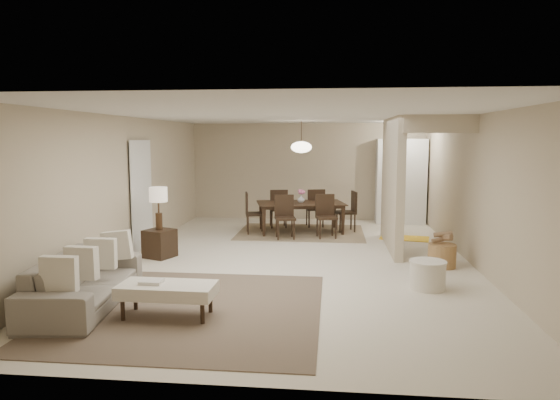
# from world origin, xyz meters

# --- Properties ---
(floor) EXTENTS (9.00, 9.00, 0.00)m
(floor) POSITION_xyz_m (0.00, 0.00, 0.00)
(floor) COLOR beige
(floor) RESTS_ON ground
(ceiling) EXTENTS (9.00, 9.00, 0.00)m
(ceiling) POSITION_xyz_m (0.00, 0.00, 2.50)
(ceiling) COLOR white
(ceiling) RESTS_ON back_wall
(back_wall) EXTENTS (6.00, 0.00, 6.00)m
(back_wall) POSITION_xyz_m (0.00, 4.50, 1.25)
(back_wall) COLOR #BEAC90
(back_wall) RESTS_ON floor
(left_wall) EXTENTS (0.00, 9.00, 9.00)m
(left_wall) POSITION_xyz_m (-3.00, 0.00, 1.25)
(left_wall) COLOR #BEAC90
(left_wall) RESTS_ON floor
(right_wall) EXTENTS (0.00, 9.00, 9.00)m
(right_wall) POSITION_xyz_m (3.00, 0.00, 1.25)
(right_wall) COLOR #BEAC90
(right_wall) RESTS_ON floor
(partition) EXTENTS (0.15, 2.50, 2.50)m
(partition) POSITION_xyz_m (1.80, 1.25, 1.25)
(partition) COLOR #BEAC90
(partition) RESTS_ON floor
(doorway) EXTENTS (0.04, 0.90, 2.04)m
(doorway) POSITION_xyz_m (-2.97, 0.60, 1.02)
(doorway) COLOR black
(doorway) RESTS_ON floor
(pantry_cabinet) EXTENTS (1.20, 0.55, 2.10)m
(pantry_cabinet) POSITION_xyz_m (2.35, 4.15, 1.05)
(pantry_cabinet) COLOR white
(pantry_cabinet) RESTS_ON floor
(flush_light) EXTENTS (0.44, 0.44, 0.05)m
(flush_light) POSITION_xyz_m (2.30, 3.20, 2.46)
(flush_light) COLOR white
(flush_light) RESTS_ON ceiling
(living_rug) EXTENTS (3.20, 3.20, 0.01)m
(living_rug) POSITION_xyz_m (-1.08, -2.64, 0.01)
(living_rug) COLOR brown
(living_rug) RESTS_ON floor
(sofa) EXTENTS (2.27, 1.09, 0.64)m
(sofa) POSITION_xyz_m (-2.45, -2.64, 0.32)
(sofa) COLOR gray
(sofa) RESTS_ON floor
(ottoman_bench) EXTENTS (1.14, 0.54, 0.41)m
(ottoman_bench) POSITION_xyz_m (-1.28, -2.94, 0.32)
(ottoman_bench) COLOR silver
(ottoman_bench) RESTS_ON living_rug
(side_table) EXTENTS (0.59, 0.59, 0.50)m
(side_table) POSITION_xyz_m (-2.40, -0.03, 0.25)
(side_table) COLOR black
(side_table) RESTS_ON floor
(table_lamp) EXTENTS (0.32, 0.32, 0.76)m
(table_lamp) POSITION_xyz_m (-2.40, -0.03, 1.06)
(table_lamp) COLOR #422D1C
(table_lamp) RESTS_ON side_table
(round_pouf) EXTENTS (0.51, 0.51, 0.40)m
(round_pouf) POSITION_xyz_m (2.01, -1.46, 0.20)
(round_pouf) COLOR silver
(round_pouf) RESTS_ON floor
(wicker_basket) EXTENTS (0.54, 0.54, 0.38)m
(wicker_basket) POSITION_xyz_m (2.47, -0.21, 0.19)
(wicker_basket) COLOR brown
(wicker_basket) RESTS_ON floor
(dining_rug) EXTENTS (2.80, 2.10, 0.01)m
(dining_rug) POSITION_xyz_m (-0.04, 2.59, 0.01)
(dining_rug) COLOR #8B7556
(dining_rug) RESTS_ON floor
(dining_table) EXTENTS (2.12, 1.46, 0.68)m
(dining_table) POSITION_xyz_m (-0.04, 2.59, 0.34)
(dining_table) COLOR black
(dining_table) RESTS_ON dining_rug
(dining_chairs) EXTENTS (2.51, 2.03, 0.92)m
(dining_chairs) POSITION_xyz_m (-0.04, 2.59, 0.46)
(dining_chairs) COLOR black
(dining_chairs) RESTS_ON dining_rug
(vase) EXTENTS (0.17, 0.17, 0.17)m
(vase) POSITION_xyz_m (-0.04, 2.59, 0.76)
(vase) COLOR silver
(vase) RESTS_ON dining_table
(yellow_mat) EXTENTS (1.11, 0.81, 0.01)m
(yellow_mat) POSITION_xyz_m (2.20, 2.17, 0.01)
(yellow_mat) COLOR yellow
(yellow_mat) RESTS_ON floor
(pendant_light) EXTENTS (0.46, 0.46, 0.71)m
(pendant_light) POSITION_xyz_m (-0.04, 2.59, 1.92)
(pendant_light) COLOR #422D1C
(pendant_light) RESTS_ON ceiling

